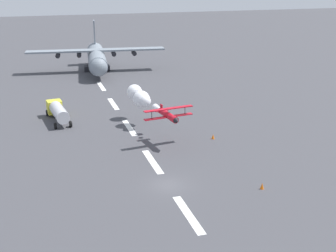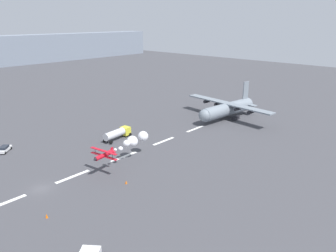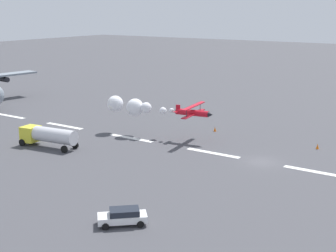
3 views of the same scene
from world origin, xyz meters
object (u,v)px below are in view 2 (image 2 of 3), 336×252
(cargo_transport_plane, at_px, (226,109))
(traffic_cone_near, at_px, (47,216))
(traffic_cone_far, at_px, (126,182))
(stunt_biplane_red, at_px, (132,142))
(fuel_tanker_truck, at_px, (118,133))
(airport_staff_sedan, at_px, (4,149))

(cargo_transport_plane, xyz_separation_m, traffic_cone_near, (-68.17, -8.62, -3.13))
(traffic_cone_far, bearing_deg, stunt_biplane_red, 42.12)
(cargo_transport_plane, height_order, stunt_biplane_red, cargo_transport_plane)
(cargo_transport_plane, bearing_deg, stunt_biplane_red, -178.49)
(fuel_tanker_truck, distance_m, airport_staff_sedan, 28.71)
(stunt_biplane_red, xyz_separation_m, traffic_cone_near, (-26.01, -7.51, -3.98))
(airport_staff_sedan, bearing_deg, cargo_transport_plane, -22.97)
(cargo_transport_plane, bearing_deg, fuel_tanker_truck, 161.87)
(fuel_tanker_truck, relative_size, traffic_cone_near, 12.14)
(airport_staff_sedan, bearing_deg, traffic_cone_far, -74.55)
(traffic_cone_far, bearing_deg, fuel_tanker_truck, 54.44)
(cargo_transport_plane, height_order, traffic_cone_near, cargo_transport_plane)
(airport_staff_sedan, bearing_deg, stunt_biplane_red, -54.90)
(fuel_tanker_truck, bearing_deg, traffic_cone_near, -147.42)
(cargo_transport_plane, xyz_separation_m, traffic_cone_far, (-51.38, -9.45, -3.13))
(stunt_biplane_red, bearing_deg, fuel_tanker_truck, 65.15)
(traffic_cone_near, height_order, traffic_cone_far, same)
(stunt_biplane_red, xyz_separation_m, airport_staff_sedan, (-19.00, 27.03, -3.55))
(fuel_tanker_truck, height_order, airport_staff_sedan, fuel_tanker_truck)
(cargo_transport_plane, relative_size, traffic_cone_far, 44.69)
(fuel_tanker_truck, distance_m, traffic_cone_near, 38.01)
(cargo_transport_plane, xyz_separation_m, stunt_biplane_red, (-42.16, -1.11, 0.85))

